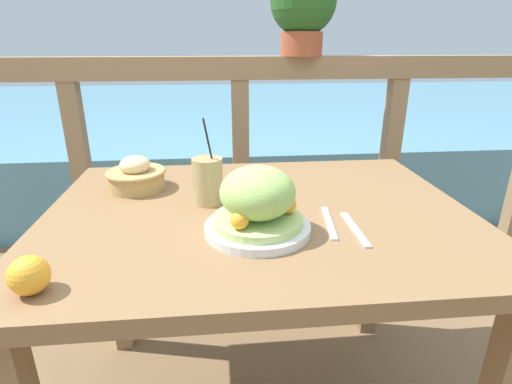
# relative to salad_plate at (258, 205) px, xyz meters

# --- Properties ---
(patio_table) EXTENTS (1.09, 0.83, 0.72)m
(patio_table) POSITION_rel_salad_plate_xyz_m (0.02, 0.13, -0.16)
(patio_table) COLOR olive
(patio_table) RESTS_ON ground_plane
(railing_fence) EXTENTS (2.80, 0.08, 1.07)m
(railing_fence) POSITION_rel_salad_plate_xyz_m (0.02, 0.87, -0.05)
(railing_fence) COLOR #937551
(railing_fence) RESTS_ON ground_plane
(sea_backdrop) EXTENTS (12.00, 4.00, 0.50)m
(sea_backdrop) POSITION_rel_salad_plate_xyz_m (0.02, 3.37, -0.53)
(sea_backdrop) COLOR #568EA8
(sea_backdrop) RESTS_ON ground_plane
(salad_plate) EXTENTS (0.24, 0.24, 0.16)m
(salad_plate) POSITION_rel_salad_plate_xyz_m (0.00, 0.00, 0.00)
(salad_plate) COLOR silver
(salad_plate) RESTS_ON patio_table
(drink_glass) EXTENTS (0.08, 0.08, 0.24)m
(drink_glass) POSITION_rel_salad_plate_xyz_m (-0.11, 0.19, -0.01)
(drink_glass) COLOR tan
(drink_glass) RESTS_ON patio_table
(bread_basket) EXTENTS (0.17, 0.17, 0.10)m
(bread_basket) POSITION_rel_salad_plate_xyz_m (-0.33, 0.32, -0.03)
(bread_basket) COLOR tan
(bread_basket) RESTS_ON patio_table
(potted_plant) EXTENTS (0.26, 0.26, 0.33)m
(potted_plant) POSITION_rel_salad_plate_xyz_m (0.27, 0.87, 0.47)
(potted_plant) COLOR #A34C2D
(potted_plant) RESTS_ON railing_fence
(fork) EXTENTS (0.04, 0.18, 0.00)m
(fork) POSITION_rel_salad_plate_xyz_m (0.18, 0.03, -0.07)
(fork) COLOR silver
(fork) RESTS_ON patio_table
(knife) EXTENTS (0.02, 0.18, 0.00)m
(knife) POSITION_rel_salad_plate_xyz_m (0.23, -0.01, -0.07)
(knife) COLOR silver
(knife) RESTS_ON patio_table
(orange_near_basket) EXTENTS (0.07, 0.07, 0.07)m
(orange_near_basket) POSITION_rel_salad_plate_xyz_m (-0.42, -0.20, -0.03)
(orange_near_basket) COLOR #F9A328
(orange_near_basket) RESTS_ON patio_table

